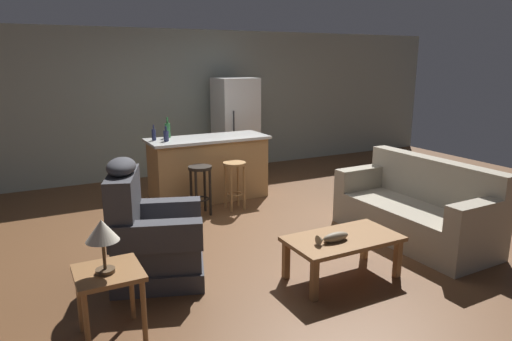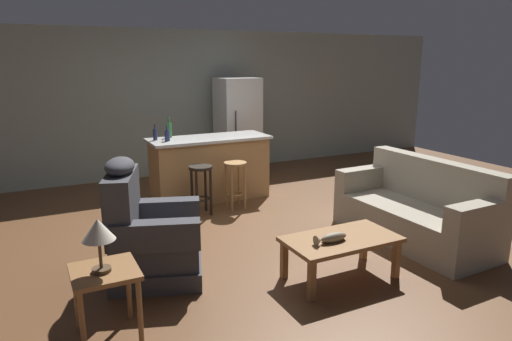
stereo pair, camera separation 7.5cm
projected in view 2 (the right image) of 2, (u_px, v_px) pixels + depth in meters
name	position (u px, v px, depth m)	size (l,w,h in m)	color
ground_plane	(249.00, 226.00, 5.84)	(12.00, 12.00, 0.00)	brown
back_wall	(173.00, 104.00, 8.24)	(12.00, 0.05, 2.60)	#939E93
coffee_table	(341.00, 243.00, 4.38)	(1.10, 0.60, 0.42)	olive
fish_figurine	(331.00, 238.00, 4.24)	(0.34, 0.10, 0.10)	#4C3823
couch	(417.00, 211.00, 5.36)	(0.88, 1.92, 0.94)	#9E937F
recliner_near_lamp	(148.00, 236.00, 4.40)	(1.07, 1.07, 1.20)	#3D3D42
end_table	(105.00, 282.00, 3.41)	(0.48, 0.48, 0.56)	olive
table_lamp	(98.00, 232.00, 3.28)	(0.24, 0.24, 0.41)	#4C3823
kitchen_island	(210.00, 168.00, 6.90)	(1.80, 0.70, 0.95)	#AD7F4C
bar_stool_left	(201.00, 181.00, 6.19)	(0.32, 0.32, 0.68)	black
bar_stool_right	(235.00, 177.00, 6.42)	(0.32, 0.32, 0.68)	#A87A47
refrigerator	(238.00, 127.00, 8.29)	(0.70, 0.69, 1.76)	white
bottle_tall_green	(169.00, 130.00, 6.75)	(0.08, 0.08, 0.30)	#2D6B38
bottle_short_amber	(155.00, 134.00, 6.53)	(0.06, 0.06, 0.22)	#23284C
bottle_wine_dark	(167.00, 135.00, 6.46)	(0.07, 0.07, 0.21)	#23284C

